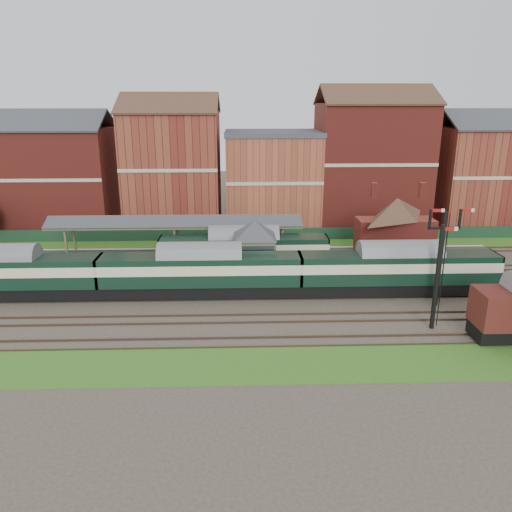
{
  "coord_description": "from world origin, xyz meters",
  "views": [
    {
      "loc": [
        -4.33,
        -40.72,
        16.44
      ],
      "look_at": [
        -2.92,
        2.0,
        3.0
      ],
      "focal_mm": 35.0,
      "sensor_mm": 36.0,
      "label": 1
    }
  ],
  "objects_px": {
    "platform_railcar": "(244,250)",
    "dmu_train": "(201,271)",
    "signal_box": "(255,250)",
    "semaphore_bracket": "(442,252)"
  },
  "relations": [
    {
      "from": "platform_railcar",
      "to": "dmu_train",
      "type": "bearing_deg",
      "value": -120.37
    },
    {
      "from": "signal_box",
      "to": "semaphore_bracket",
      "type": "xyz_separation_m",
      "value": [
        15.04,
        -5.75,
        1.44
      ]
    },
    {
      "from": "platform_railcar",
      "to": "signal_box",
      "type": "bearing_deg",
      "value": -73.41
    },
    {
      "from": "signal_box",
      "to": "platform_railcar",
      "type": "bearing_deg",
      "value": 106.59
    },
    {
      "from": "signal_box",
      "to": "dmu_train",
      "type": "relative_size",
      "value": 0.12
    },
    {
      "from": "semaphore_bracket",
      "to": "platform_railcar",
      "type": "xyz_separation_m",
      "value": [
        -16.01,
        9.0,
        -2.39
      ]
    },
    {
      "from": "signal_box",
      "to": "platform_railcar",
      "type": "relative_size",
      "value": 0.36
    },
    {
      "from": "dmu_train",
      "to": "semaphore_bracket",
      "type": "bearing_deg",
      "value": -7.19
    },
    {
      "from": "semaphore_bracket",
      "to": "dmu_train",
      "type": "distance_m",
      "value": 20.1
    },
    {
      "from": "signal_box",
      "to": "semaphore_bracket",
      "type": "bearing_deg",
      "value": -20.92
    }
  ]
}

